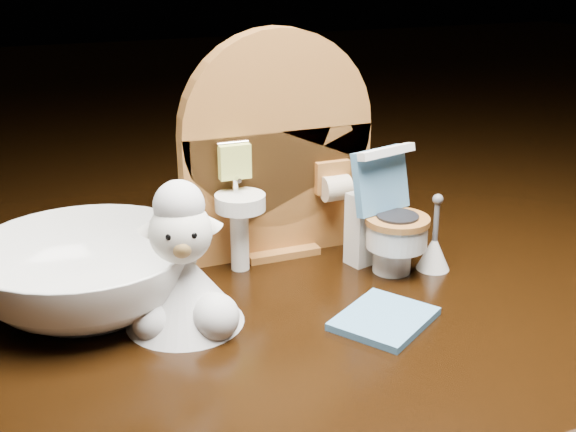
# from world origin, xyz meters

# --- Properties ---
(backdrop_panel) EXTENTS (0.13, 0.05, 0.15)m
(backdrop_panel) POSITION_xyz_m (-0.00, 0.06, 0.07)
(backdrop_panel) COLOR #965C28
(backdrop_panel) RESTS_ON ground
(toy_toilet) EXTENTS (0.05, 0.06, 0.08)m
(toy_toilet) POSITION_xyz_m (0.05, 0.01, 0.03)
(toy_toilet) COLOR white
(toy_toilet) RESTS_ON ground
(bath_mat) EXTENTS (0.07, 0.07, 0.00)m
(bath_mat) POSITION_xyz_m (0.02, -0.05, 0.00)
(bath_mat) COLOR #5089B7
(bath_mat) RESTS_ON ground
(toilet_brush) EXTENTS (0.02, 0.02, 0.05)m
(toilet_brush) POSITION_xyz_m (0.08, -0.00, 0.01)
(toilet_brush) COLOR white
(toilet_brush) RESTS_ON ground
(plush_lamb) EXTENTS (0.07, 0.07, 0.09)m
(plush_lamb) POSITION_xyz_m (-0.08, -0.01, 0.03)
(plush_lamb) COLOR silver
(plush_lamb) RESTS_ON ground
(ceramic_bowl) EXTENTS (0.15, 0.15, 0.04)m
(ceramic_bowl) POSITION_xyz_m (-0.13, 0.03, 0.02)
(ceramic_bowl) COLOR white
(ceramic_bowl) RESTS_ON ground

